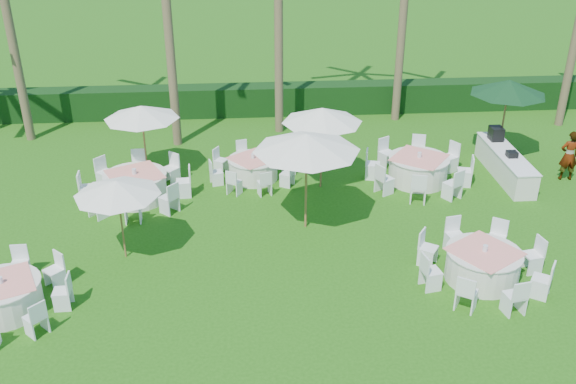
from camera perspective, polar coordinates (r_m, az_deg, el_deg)
name	(u,v)px	position (r m, az deg, el deg)	size (l,w,h in m)	color
ground	(270,276)	(16.22, -1.62, -7.50)	(120.00, 120.00, 0.00)	#1F540E
hedge	(255,100)	(26.80, -2.94, 8.18)	(34.00, 1.00, 1.20)	black
banquet_table_a	(4,296)	(16.22, -23.92, -8.46)	(3.00, 3.00, 0.92)	silver
banquet_table_c	(483,264)	(16.59, 16.91, -6.18)	(3.24, 3.24, 0.98)	silver
banquet_table_d	(136,186)	(20.21, -13.37, 0.55)	(3.38, 3.38, 1.01)	silver
banquet_table_e	(253,168)	(21.03, -3.11, 2.15)	(2.86, 2.86, 0.88)	silver
banquet_table_f	(418,169)	(21.21, 11.49, 2.05)	(3.40, 3.40, 1.02)	silver
umbrella_a	(117,188)	(16.55, -14.97, 0.36)	(2.19, 2.19, 2.22)	brown
umbrella_b	(307,142)	(17.20, 1.67, 4.43)	(2.94, 2.94, 2.84)	brown
umbrella_c	(141,112)	(20.98, -12.91, 6.92)	(2.39, 2.39, 2.46)	brown
umbrella_d	(322,115)	(19.69, 3.06, 6.83)	(2.49, 2.49, 2.66)	brown
umbrella_green	(509,87)	(22.97, 19.03, 8.80)	(2.56, 2.56, 2.85)	brown
buffet_table	(505,163)	(22.36, 18.72, 2.47)	(0.78, 3.69, 1.31)	silver
staff_person	(569,156)	(22.68, 23.71, 2.98)	(0.61, 0.40, 1.68)	gray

